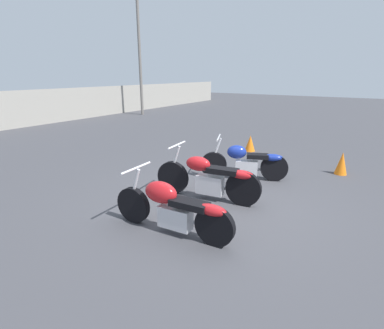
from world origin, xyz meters
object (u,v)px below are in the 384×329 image
motorcycle_slot_0 (173,208)px  motorcycle_slot_1 (209,178)px  motorcycle_slot_2 (246,162)px  traffic_cone_near (250,143)px  light_pole_left (139,43)px  traffic_cone_far (342,163)px

motorcycle_slot_0 → motorcycle_slot_1: (1.43, 0.18, 0.01)m
motorcycle_slot_2 → traffic_cone_near: 2.70m
motorcycle_slot_2 → traffic_cone_near: size_ratio=3.76×
light_pole_left → traffic_cone_near: size_ratio=13.35×
light_pole_left → motorcycle_slot_0: (-10.21, -9.68, -3.57)m
motorcycle_slot_2 → traffic_cone_far: bearing=-71.4°
light_pole_left → motorcycle_slot_2: bearing=-127.2°
light_pole_left → motorcycle_slot_2: (-7.32, -9.64, -3.58)m
traffic_cone_near → motorcycle_slot_0: bearing=-170.0°
motorcycle_slot_1 → motorcycle_slot_2: (1.47, -0.14, -0.02)m
motorcycle_slot_0 → motorcycle_slot_1: 1.44m
motorcycle_slot_2 → traffic_cone_near: (2.54, 0.91, -0.16)m
light_pole_left → traffic_cone_near: 10.64m
traffic_cone_near → traffic_cone_far: traffic_cone_far is taller
light_pole_left → traffic_cone_far: 13.34m
motorcycle_slot_1 → traffic_cone_far: 3.63m
traffic_cone_near → traffic_cone_far: size_ratio=0.91×
motorcycle_slot_2 → light_pole_left: bearing=30.4°
motorcycle_slot_2 → traffic_cone_far: motorcycle_slot_2 is taller
motorcycle_slot_1 → traffic_cone_near: size_ratio=4.26×
light_pole_left → motorcycle_slot_1: light_pole_left is taller
motorcycle_slot_0 → traffic_cone_near: bearing=6.5°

